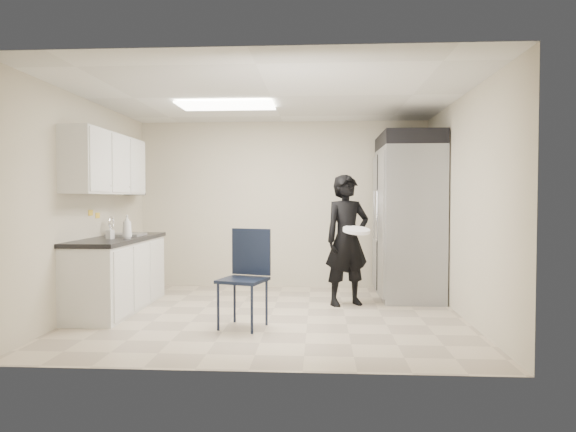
# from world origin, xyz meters

# --- Properties ---
(floor) EXTENTS (4.50, 4.50, 0.00)m
(floor) POSITION_xyz_m (0.00, 0.00, 0.00)
(floor) COLOR #C0B097
(floor) RESTS_ON ground
(ceiling) EXTENTS (4.50, 4.50, 0.00)m
(ceiling) POSITION_xyz_m (0.00, 0.00, 2.60)
(ceiling) COLOR silver
(ceiling) RESTS_ON back_wall
(back_wall) EXTENTS (4.50, 0.00, 4.50)m
(back_wall) POSITION_xyz_m (0.00, 2.00, 1.30)
(back_wall) COLOR beige
(back_wall) RESTS_ON floor
(left_wall) EXTENTS (0.00, 4.00, 4.00)m
(left_wall) POSITION_xyz_m (-2.25, 0.00, 1.30)
(left_wall) COLOR beige
(left_wall) RESTS_ON floor
(right_wall) EXTENTS (0.00, 4.00, 4.00)m
(right_wall) POSITION_xyz_m (2.25, 0.00, 1.30)
(right_wall) COLOR beige
(right_wall) RESTS_ON floor
(ceiling_panel) EXTENTS (1.20, 0.60, 0.02)m
(ceiling_panel) POSITION_xyz_m (-0.60, 0.40, 2.57)
(ceiling_panel) COLOR white
(ceiling_panel) RESTS_ON ceiling
(lower_counter) EXTENTS (0.60, 1.90, 0.86)m
(lower_counter) POSITION_xyz_m (-1.95, 0.20, 0.43)
(lower_counter) COLOR silver
(lower_counter) RESTS_ON floor
(countertop) EXTENTS (0.64, 1.95, 0.05)m
(countertop) POSITION_xyz_m (-1.95, 0.20, 0.89)
(countertop) COLOR black
(countertop) RESTS_ON lower_counter
(sink) EXTENTS (0.42, 0.40, 0.14)m
(sink) POSITION_xyz_m (-1.93, 0.45, 0.87)
(sink) COLOR gray
(sink) RESTS_ON countertop
(faucet) EXTENTS (0.02, 0.02, 0.24)m
(faucet) POSITION_xyz_m (-2.13, 0.45, 1.02)
(faucet) COLOR silver
(faucet) RESTS_ON countertop
(upper_cabinets) EXTENTS (0.35, 1.80, 0.75)m
(upper_cabinets) POSITION_xyz_m (-2.08, 0.20, 1.83)
(upper_cabinets) COLOR silver
(upper_cabinets) RESTS_ON left_wall
(towel_dispenser) EXTENTS (0.22, 0.30, 0.35)m
(towel_dispenser) POSITION_xyz_m (-2.14, 1.35, 1.62)
(towel_dispenser) COLOR black
(towel_dispenser) RESTS_ON left_wall
(notice_sticker_left) EXTENTS (0.00, 0.12, 0.07)m
(notice_sticker_left) POSITION_xyz_m (-2.24, 0.10, 1.22)
(notice_sticker_left) COLOR yellow
(notice_sticker_left) RESTS_ON left_wall
(notice_sticker_right) EXTENTS (0.00, 0.12, 0.07)m
(notice_sticker_right) POSITION_xyz_m (-2.24, 0.30, 1.18)
(notice_sticker_right) COLOR yellow
(notice_sticker_right) RESTS_ON left_wall
(commercial_fridge) EXTENTS (0.80, 1.35, 2.10)m
(commercial_fridge) POSITION_xyz_m (1.83, 1.27, 1.05)
(commercial_fridge) COLOR gray
(commercial_fridge) RESTS_ON floor
(fridge_compressor) EXTENTS (0.80, 1.35, 0.20)m
(fridge_compressor) POSITION_xyz_m (1.83, 1.27, 2.20)
(fridge_compressor) COLOR black
(fridge_compressor) RESTS_ON commercial_fridge
(folding_chair) EXTENTS (0.57, 0.57, 1.03)m
(folding_chair) POSITION_xyz_m (-0.25, -0.61, 0.52)
(folding_chair) COLOR black
(folding_chair) RESTS_ON floor
(man_tuxedo) EXTENTS (0.74, 0.64, 1.71)m
(man_tuxedo) POSITION_xyz_m (0.94, 0.65, 0.85)
(man_tuxedo) COLOR black
(man_tuxedo) RESTS_ON floor
(bucket_lid) EXTENTS (0.46, 0.46, 0.04)m
(bucket_lid) POSITION_xyz_m (1.04, 0.42, 0.99)
(bucket_lid) COLOR white
(bucket_lid) RESTS_ON man_tuxedo
(soap_bottle_a) EXTENTS (0.14, 0.14, 0.29)m
(soap_bottle_a) POSITION_xyz_m (-1.74, -0.01, 1.05)
(soap_bottle_a) COLOR silver
(soap_bottle_a) RESTS_ON countertop
(soap_bottle_b) EXTENTS (0.09, 0.09, 0.16)m
(soap_bottle_b) POSITION_xyz_m (-1.92, -0.09, 0.99)
(soap_bottle_b) COLOR #B0AEBB
(soap_bottle_b) RESTS_ON countertop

